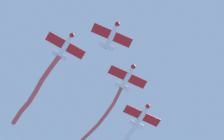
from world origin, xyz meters
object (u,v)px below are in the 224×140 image
Objects in this scene: airplane_left_wing at (127,77)px; airplane_right_wing at (66,46)px; airplane_lead at (112,35)px; airplane_slot at (142,116)px.

airplane_left_wing is 12.42m from airplane_right_wing.
airplane_lead is 8.36m from airplane_left_wing.
airplane_slot is (-8.36, -0.22, -0.30)m from airplane_left_wing.
airplane_lead is at bearing 44.66° from airplane_right_wing.
airplane_right_wing reaches higher than airplane_lead.
airplane_left_wing is 0.95× the size of airplane_right_wing.
airplane_right_wing reaches higher than airplane_slot.
airplane_lead is 8.35m from airplane_right_wing.
airplane_lead reaches higher than airplane_slot.
airplane_left_wing is at bearing 86.72° from airplane_right_wing.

